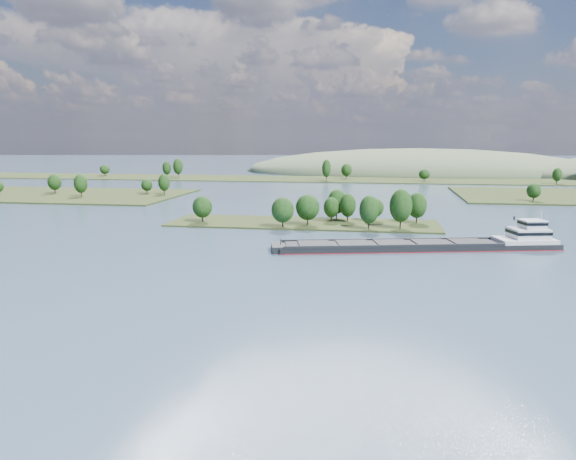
# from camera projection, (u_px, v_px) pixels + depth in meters

# --- Properties ---
(ground) EXTENTS (1800.00, 1800.00, 0.00)m
(ground) POSITION_uv_depth(u_px,v_px,m) (272.00, 258.00, 151.30)
(ground) COLOR #34485A
(ground) RESTS_ON ground
(tree_island) EXTENTS (100.00, 31.94, 15.10)m
(tree_island) POSITION_uv_depth(u_px,v_px,m) (323.00, 214.00, 206.59)
(tree_island) COLOR #263216
(tree_island) RESTS_ON ground
(back_shoreline) EXTENTS (900.00, 60.00, 16.60)m
(back_shoreline) POSITION_uv_depth(u_px,v_px,m) (355.00, 179.00, 421.96)
(back_shoreline) COLOR #263216
(back_shoreline) RESTS_ON ground
(hill_west) EXTENTS (320.00, 160.00, 44.00)m
(hill_west) POSITION_uv_depth(u_px,v_px,m) (418.00, 173.00, 510.99)
(hill_west) COLOR #4A5A3E
(hill_west) RESTS_ON ground
(cargo_barge) EXTENTS (83.57, 29.31, 11.30)m
(cargo_barge) POSITION_uv_depth(u_px,v_px,m) (436.00, 244.00, 162.93)
(cargo_barge) COLOR black
(cargo_barge) RESTS_ON ground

